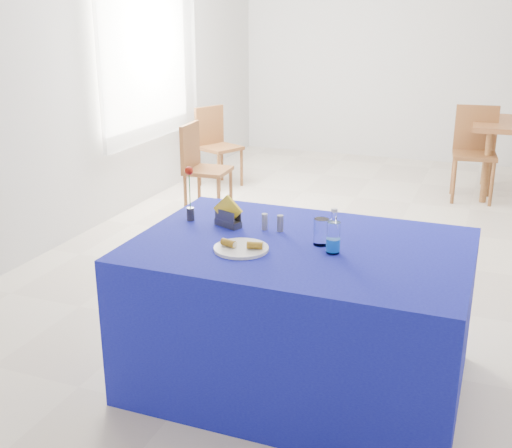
{
  "coord_description": "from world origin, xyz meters",
  "views": [
    {
      "loc": [
        0.76,
        -4.65,
        1.85
      ],
      "look_at": [
        -0.22,
        -2.11,
        0.92
      ],
      "focal_mm": 45.0,
      "sensor_mm": 36.0,
      "label": 1
    }
  ],
  "objects_px": {
    "chair_bg_left": "(475,146)",
    "chair_win_a": "(200,163)",
    "plate": "(241,249)",
    "chair_win_b": "(215,140)",
    "water_bottle": "(333,238)",
    "blue_table": "(299,314)"
  },
  "relations": [
    {
      "from": "chair_bg_left",
      "to": "chair_win_a",
      "type": "height_order",
      "value": "chair_bg_left"
    },
    {
      "from": "chair_win_a",
      "to": "plate",
      "type": "bearing_deg",
      "value": -153.79
    },
    {
      "from": "plate",
      "to": "chair_win_b",
      "type": "height_order",
      "value": "chair_win_b"
    },
    {
      "from": "plate",
      "to": "water_bottle",
      "type": "bearing_deg",
      "value": 16.46
    },
    {
      "from": "plate",
      "to": "chair_win_b",
      "type": "bearing_deg",
      "value": 116.43
    },
    {
      "from": "blue_table",
      "to": "chair_win_b",
      "type": "relative_size",
      "value": 1.91
    },
    {
      "from": "plate",
      "to": "water_bottle",
      "type": "relative_size",
      "value": 1.21
    },
    {
      "from": "chair_bg_left",
      "to": "chair_win_b",
      "type": "height_order",
      "value": "chair_bg_left"
    },
    {
      "from": "plate",
      "to": "chair_bg_left",
      "type": "bearing_deg",
      "value": 78.16
    },
    {
      "from": "plate",
      "to": "chair_win_a",
      "type": "relative_size",
      "value": 0.31
    },
    {
      "from": "blue_table",
      "to": "chair_win_a",
      "type": "height_order",
      "value": "chair_win_a"
    },
    {
      "from": "water_bottle",
      "to": "chair_bg_left",
      "type": "height_order",
      "value": "water_bottle"
    },
    {
      "from": "chair_win_a",
      "to": "chair_win_b",
      "type": "xyz_separation_m",
      "value": [
        -0.3,
        1.0,
        -0.0
      ]
    },
    {
      "from": "water_bottle",
      "to": "chair_win_a",
      "type": "height_order",
      "value": "water_bottle"
    },
    {
      "from": "chair_bg_left",
      "to": "chair_win_a",
      "type": "relative_size",
      "value": 1.09
    },
    {
      "from": "blue_table",
      "to": "water_bottle",
      "type": "bearing_deg",
      "value": -20.25
    },
    {
      "from": "plate",
      "to": "chair_bg_left",
      "type": "relative_size",
      "value": 0.28
    },
    {
      "from": "water_bottle",
      "to": "chair_win_a",
      "type": "bearing_deg",
      "value": 127.54
    },
    {
      "from": "chair_win_b",
      "to": "chair_bg_left",
      "type": "bearing_deg",
      "value": -55.08
    },
    {
      "from": "blue_table",
      "to": "water_bottle",
      "type": "distance_m",
      "value": 0.49
    },
    {
      "from": "plate",
      "to": "blue_table",
      "type": "xyz_separation_m",
      "value": [
        0.24,
        0.19,
        -0.39
      ]
    },
    {
      "from": "blue_table",
      "to": "chair_win_b",
      "type": "xyz_separation_m",
      "value": [
        -2.0,
        3.37,
        0.1
      ]
    }
  ]
}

